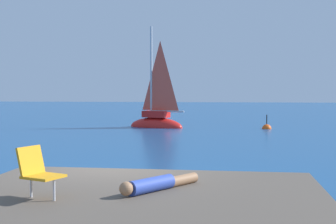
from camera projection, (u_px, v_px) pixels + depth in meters
name	position (u px, v px, depth m)	size (l,w,h in m)	color
ground_plane	(113.00, 195.00, 10.19)	(160.00, 160.00, 0.00)	navy
shore_ledge	(139.00, 213.00, 7.49)	(6.08, 4.54, 0.64)	brown
boulder_seaward	(241.00, 203.00, 9.40)	(1.25, 1.00, 0.69)	#4F4D38
boulder_inland	(269.00, 206.00, 9.18)	(0.95, 0.76, 0.52)	#544C47
sailboat_near	(156.00, 121.00, 28.73)	(3.82, 2.38, 6.88)	red
person_sunbather	(157.00, 184.00, 7.65)	(1.14, 1.51, 0.25)	#334CB2
beach_chair	(38.00, 170.00, 7.09)	(0.73, 0.66, 0.80)	orange
marker_buoy	(267.00, 129.00, 27.55)	(0.56, 0.56, 1.13)	#EA5114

